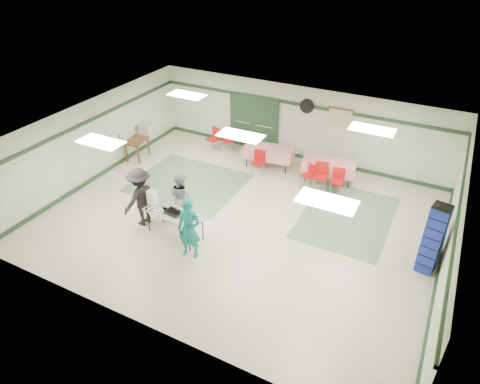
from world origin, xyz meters
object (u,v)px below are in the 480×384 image
at_px(dining_table_a, 329,166).
at_px(printer_table, 137,142).
at_px(chair_b, 309,173).
at_px(crate_stack_blue_b, 433,239).
at_px(serving_table, 174,214).
at_px(chair_a, 321,173).
at_px(dining_table_b, 268,152).
at_px(volunteer_teal, 189,229).
at_px(crate_stack_red, 432,240).
at_px(volunteer_dark, 141,197).
at_px(chair_d, 259,159).
at_px(volunteer_grey, 181,197).
at_px(office_printer, 146,129).
at_px(chair_c, 338,178).
at_px(chair_loose_a, 229,138).
at_px(crate_stack_blue_a, 433,235).
at_px(chair_loose_b, 214,137).
at_px(broom, 123,149).

xyz_separation_m(dining_table_a, printer_table, (-6.76, -1.63, 0.08)).
bearing_deg(chair_b, crate_stack_blue_b, -14.11).
bearing_deg(serving_table, printer_table, 147.65).
xyz_separation_m(chair_a, printer_table, (-6.69, -1.07, 0.08)).
bearing_deg(chair_b, dining_table_a, 68.34).
distance_m(dining_table_b, crate_stack_blue_b, 6.55).
distance_m(volunteer_teal, crate_stack_red, 6.21).
bearing_deg(volunteer_dark, chair_d, 168.84).
relative_size(volunteer_grey, office_printer, 3.26).
bearing_deg(printer_table, chair_c, -2.43).
relative_size(volunteer_dark, chair_a, 1.93).
bearing_deg(printer_table, crate_stack_blue_b, -19.04).
height_order(dining_table_b, chair_loose_a, chair_loose_a).
height_order(volunteer_dark, dining_table_b, volunteer_dark).
distance_m(dining_table_a, printer_table, 6.95).
bearing_deg(volunteer_dark, crate_stack_red, 117.15).
distance_m(volunteer_grey, volunteer_dark, 1.14).
xyz_separation_m(chair_d, crate_stack_blue_a, (5.84, -1.88, 0.10)).
distance_m(chair_loose_b, printer_table, 2.90).
height_order(chair_c, broom, broom).
bearing_deg(office_printer, serving_table, -49.38).
relative_size(chair_d, crate_stack_red, 0.75).
distance_m(volunteer_teal, chair_d, 4.82).
height_order(serving_table, office_printer, office_printer).
relative_size(volunteer_dark, chair_loose_b, 1.97).
bearing_deg(volunteer_dark, serving_table, 97.31).
height_order(chair_loose_b, broom, broom).
bearing_deg(chair_c, chair_loose_a, 160.54).
height_order(chair_loose_a, printer_table, chair_loose_a).
relative_size(crate_stack_blue_b, broom, 1.54).
height_order(chair_c, crate_stack_blue_b, crate_stack_blue_b).
relative_size(crate_stack_blue_a, crate_stack_blue_b, 0.65).
height_order(chair_b, crate_stack_blue_b, crate_stack_blue_b).
bearing_deg(broom, volunteer_grey, -32.53).
relative_size(volunteer_dark, chair_d, 2.09).
bearing_deg(broom, crate_stack_blue_b, -11.26).
bearing_deg(chair_loose_a, broom, -137.49).
relative_size(chair_a, office_printer, 1.96).
bearing_deg(crate_stack_red, office_printer, 171.28).
height_order(chair_a, crate_stack_blue_b, crate_stack_blue_b).
bearing_deg(serving_table, chair_loose_b, 115.89).
bearing_deg(volunteer_teal, printer_table, 131.20).
bearing_deg(dining_table_b, volunteer_teal, -95.70).
xyz_separation_m(serving_table, chair_d, (0.53, 4.30, -0.19)).
distance_m(volunteer_grey, chair_loose_a, 4.68).
bearing_deg(crate_stack_blue_b, chair_d, 156.35).
bearing_deg(crate_stack_red, chair_b, 153.47).
bearing_deg(chair_d, volunteer_grey, -115.43).
height_order(dining_table_b, chair_a, chair_a).
bearing_deg(volunteer_dark, chair_b, 150.96).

